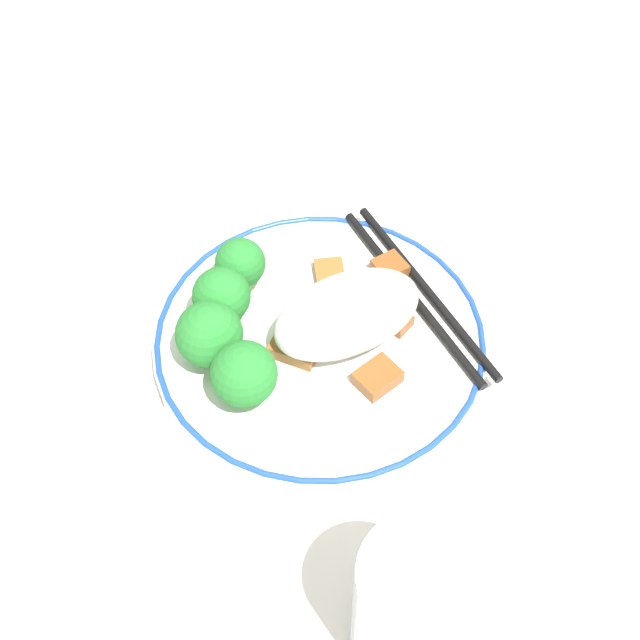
% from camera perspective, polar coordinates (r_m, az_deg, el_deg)
% --- Properties ---
extents(ground_plane, '(3.00, 3.00, 0.00)m').
position_cam_1_polar(ground_plane, '(0.70, -0.00, -1.71)').
color(ground_plane, silver).
extents(plate, '(0.26, 0.26, 0.02)m').
position_cam_1_polar(plate, '(0.70, -0.00, -1.28)').
color(plate, white).
rests_on(plate, ground_plane).
extents(rice_mound, '(0.12, 0.07, 0.05)m').
position_cam_1_polar(rice_mound, '(0.67, 1.75, 0.39)').
color(rice_mound, white).
rests_on(rice_mound, plate).
extents(broccoli_back_left, '(0.04, 0.04, 0.05)m').
position_cam_1_polar(broccoli_back_left, '(0.70, -5.12, 3.58)').
color(broccoli_back_left, '#72AD4C').
rests_on(broccoli_back_left, plate).
extents(broccoli_back_center, '(0.05, 0.05, 0.06)m').
position_cam_1_polar(broccoli_back_center, '(0.68, -6.32, 1.49)').
color(broccoli_back_center, '#72AD4C').
rests_on(broccoli_back_center, plate).
extents(broccoli_back_right, '(0.05, 0.05, 0.06)m').
position_cam_1_polar(broccoli_back_right, '(0.66, -7.10, -0.94)').
color(broccoli_back_right, '#72AD4C').
rests_on(broccoli_back_right, plate).
extents(broccoli_mid_left, '(0.05, 0.05, 0.06)m').
position_cam_1_polar(broccoli_mid_left, '(0.64, -4.89, -3.48)').
color(broccoli_mid_left, '#72AD4C').
rests_on(broccoli_mid_left, plate).
extents(meat_near_front, '(0.03, 0.03, 0.01)m').
position_cam_1_polar(meat_near_front, '(0.73, 4.49, 3.31)').
color(meat_near_front, brown).
rests_on(meat_near_front, plate).
extents(meat_near_left, '(0.03, 0.04, 0.01)m').
position_cam_1_polar(meat_near_left, '(0.70, 4.58, 0.11)').
color(meat_near_left, brown).
rests_on(meat_near_left, plate).
extents(meat_near_right, '(0.03, 0.04, 0.01)m').
position_cam_1_polar(meat_near_right, '(0.73, 0.65, 2.83)').
color(meat_near_right, '#995B28').
rests_on(meat_near_right, plate).
extents(meat_near_back, '(0.04, 0.04, 0.01)m').
position_cam_1_polar(meat_near_back, '(0.68, -1.68, -1.92)').
color(meat_near_back, brown).
rests_on(meat_near_back, plate).
extents(meat_on_rice_edge, '(0.04, 0.03, 0.01)m').
position_cam_1_polar(meat_on_rice_edge, '(0.66, 3.69, -3.69)').
color(meat_on_rice_edge, brown).
rests_on(meat_on_rice_edge, plate).
extents(chopsticks, '(0.03, 0.20, 0.01)m').
position_cam_1_polar(chopsticks, '(0.72, 6.18, 1.99)').
color(chopsticks, black).
rests_on(chopsticks, plate).
extents(drinking_glass, '(0.08, 0.08, 0.11)m').
position_cam_1_polar(drinking_glass, '(0.55, 6.30, -18.09)').
color(drinking_glass, silver).
rests_on(drinking_glass, ground_plane).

